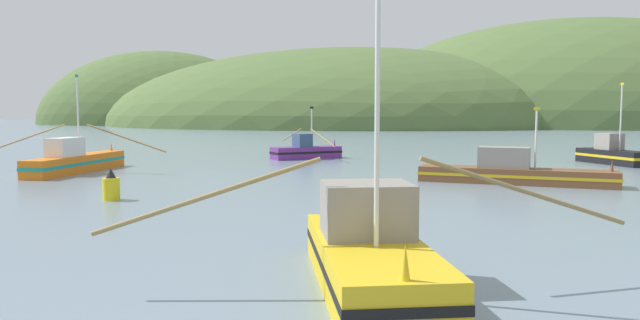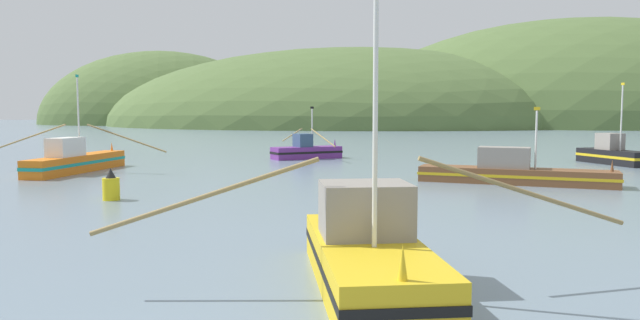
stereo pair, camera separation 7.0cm
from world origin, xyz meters
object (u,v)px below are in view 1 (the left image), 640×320
(fishing_boat_black, at_px, (612,154))
(channel_buoy, at_px, (111,187))
(fishing_boat_orange, at_px, (75,161))
(fishing_boat_yellow, at_px, (370,253))
(fishing_boat_purple, at_px, (306,151))
(fishing_boat_brown, at_px, (513,172))

(fishing_boat_black, distance_m, channel_buoy, 40.40)
(fishing_boat_orange, height_order, fishing_boat_yellow, fishing_boat_yellow)
(fishing_boat_purple, xyz_separation_m, fishing_boat_black, (26.55, -1.84, 0.10))
(fishing_boat_brown, relative_size, fishing_boat_black, 1.65)
(fishing_boat_black, relative_size, channel_buoy, 4.46)
(channel_buoy, bearing_deg, fishing_boat_black, 38.12)
(fishing_boat_orange, bearing_deg, fishing_boat_yellow, -136.51)
(fishing_boat_purple, height_order, fishing_boat_black, fishing_boat_black)
(fishing_boat_black, xyz_separation_m, channel_buoy, (-31.78, -24.94, -0.18))
(fishing_boat_brown, bearing_deg, fishing_boat_purple, 146.31)
(fishing_boat_yellow, bearing_deg, fishing_boat_orange, -151.25)
(fishing_boat_purple, distance_m, fishing_boat_black, 26.62)
(fishing_boat_black, bearing_deg, fishing_boat_purple, -115.97)
(fishing_boat_black, height_order, channel_buoy, fishing_boat_black)
(fishing_boat_yellow, bearing_deg, fishing_boat_black, 139.80)
(fishing_boat_yellow, bearing_deg, fishing_boat_purple, 177.80)
(fishing_boat_black, bearing_deg, fishing_boat_yellow, -47.96)
(fishing_boat_black, bearing_deg, fishing_boat_brown, -57.35)
(fishing_boat_brown, xyz_separation_m, channel_buoy, (-21.04, -9.78, -0.03))
(fishing_boat_brown, xyz_separation_m, fishing_boat_black, (10.75, 15.15, 0.15))
(fishing_boat_brown, height_order, fishing_boat_yellow, fishing_boat_yellow)
(fishing_boat_orange, xyz_separation_m, channel_buoy, (9.24, -12.07, -0.20))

